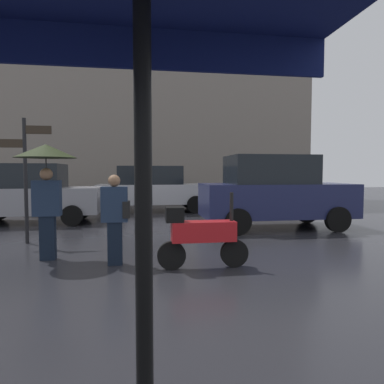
{
  "coord_description": "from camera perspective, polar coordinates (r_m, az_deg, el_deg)",
  "views": [
    {
      "loc": [
        0.12,
        -2.72,
        1.56
      ],
      "look_at": [
        1.42,
        5.87,
        1.06
      ],
      "focal_mm": 31.57,
      "sensor_mm": 36.0,
      "label": 1
    }
  ],
  "objects": [
    {
      "name": "parked_car_right",
      "position": [
        9.64,
        13.75,
        0.02
      ],
      "size": [
        4.14,
        1.85,
        2.02
      ],
      "rotation": [
        0.0,
        0.0,
        -0.08
      ],
      "color": "#1E234C",
      "rests_on": "ground"
    },
    {
      "name": "pedestrian_with_bag",
      "position": [
        5.81,
        -12.77,
        -3.62
      ],
      "size": [
        0.47,
        0.24,
        1.52
      ],
      "rotation": [
        0.0,
        0.0,
        4.22
      ],
      "color": "black",
      "rests_on": "ground"
    },
    {
      "name": "parked_car_left",
      "position": [
        11.51,
        -25.64,
        -0.19
      ],
      "size": [
        4.06,
        1.82,
        1.82
      ],
      "rotation": [
        0.0,
        0.0,
        3.18
      ],
      "color": "gray",
      "rests_on": "ground"
    },
    {
      "name": "parked_car_distant",
      "position": [
        13.55,
        -6.41,
        0.64
      ],
      "size": [
        4.53,
        1.9,
        1.81
      ],
      "rotation": [
        0.0,
        0.0,
        0.03
      ],
      "color": "silver",
      "rests_on": "ground"
    },
    {
      "name": "street_signpost",
      "position": [
        8.21,
        -26.3,
        3.73
      ],
      "size": [
        1.08,
        0.08,
        2.74
      ],
      "color": "black",
      "rests_on": "ground"
    },
    {
      "name": "ground_plane",
      "position": [
        3.14,
        -10.82,
        -26.48
      ],
      "size": [
        60.0,
        60.0,
        0.0
      ],
      "primitive_type": "plane",
      "color": "#26262B"
    },
    {
      "name": "parked_scooter",
      "position": [
        5.5,
        1.44,
        -7.17
      ],
      "size": [
        1.5,
        0.32,
        1.23
      ],
      "rotation": [
        0.0,
        0.0,
        -0.1
      ],
      "color": "black",
      "rests_on": "ground"
    },
    {
      "name": "building_block",
      "position": [
        20.57,
        -9.11,
        21.54
      ],
      "size": [
        19.49,
        2.68,
        16.02
      ],
      "primitive_type": "cube",
      "color": "gray",
      "rests_on": "ground"
    },
    {
      "name": "pedestrian_with_umbrella",
      "position": [
        6.5,
        -23.42,
        3.86
      ],
      "size": [
        1.06,
        1.06,
        2.06
      ],
      "rotation": [
        0.0,
        0.0,
        2.67
      ],
      "color": "black",
      "rests_on": "ground"
    }
  ]
}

